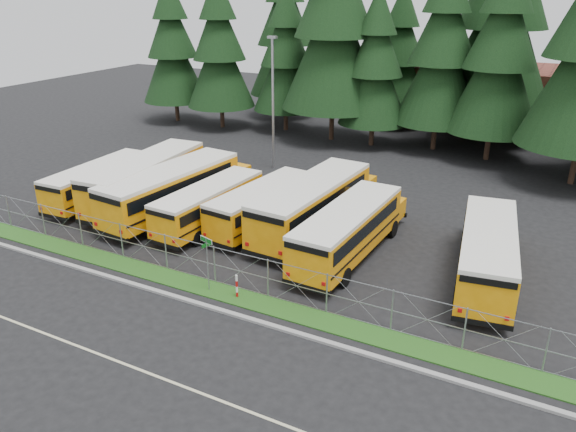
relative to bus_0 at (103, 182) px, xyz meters
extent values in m
plane|color=black|center=(14.18, -4.97, -1.29)|extent=(120.00, 120.00, 0.00)
cube|color=gray|center=(14.18, -8.07, -1.23)|extent=(50.00, 0.25, 0.12)
cube|color=#183E11|center=(14.18, -6.67, -1.26)|extent=(50.00, 1.40, 0.06)
cube|color=beige|center=(14.18, -12.97, -1.29)|extent=(50.00, 0.12, 0.01)
cube|color=brown|center=(20.18, 35.03, 1.71)|extent=(22.00, 10.00, 6.00)
cylinder|color=#92949A|center=(13.35, -6.75, 0.11)|extent=(0.06, 0.06, 2.80)
cube|color=#0D5D16|center=(13.35, -6.75, 1.39)|extent=(0.78, 0.25, 0.22)
cube|color=white|center=(13.35, -6.75, 1.39)|extent=(0.81, 0.25, 0.26)
cube|color=#0D5D16|center=(13.35, -6.75, 1.15)|extent=(0.18, 0.54, 0.18)
cylinder|color=#B20C0C|center=(14.91, -6.69, -0.69)|extent=(0.11, 0.11, 1.20)
cylinder|color=#92949A|center=(6.73, 11.64, 3.71)|extent=(0.20, 0.20, 10.00)
cube|color=#92949A|center=(6.73, 11.64, 8.76)|extent=(0.70, 0.35, 0.18)
camera|label=1|loc=(27.68, -25.94, 12.46)|focal=35.00mm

